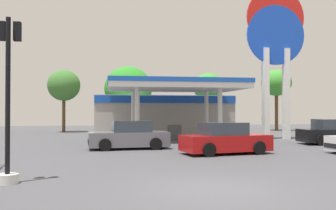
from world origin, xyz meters
name	(u,v)px	position (x,y,z in m)	size (l,w,h in m)	color
ground_plane	(213,188)	(0.00, 0.00, 0.00)	(90.00, 90.00, 0.00)	#47474C
gas_station	(163,112)	(1.92, 22.16, 2.03)	(11.57, 12.90, 4.28)	#ADA89E
station_pole_sign	(276,43)	(9.65, 16.59, 7.23)	(4.50, 0.56, 11.43)	white
car_0	(225,140)	(2.90, 7.92, 0.70)	(4.60, 2.57, 1.55)	black
car_1	(129,136)	(-1.65, 11.10, 0.71)	(4.53, 2.27, 1.57)	black
car_3	(335,133)	(11.45, 11.97, 0.72)	(4.57, 2.28, 1.59)	black
traffic_signal_1	(8,114)	(-5.76, 1.68, 2.04)	(0.65, 0.68, 4.89)	silver
tree_1	(64,86)	(-7.10, 28.61, 4.63)	(3.20, 3.20, 6.21)	brown
tree_2	(128,89)	(-0.74, 28.25, 4.36)	(4.80, 4.80, 6.61)	brown
tree_3	(208,87)	(7.67, 28.40, 4.60)	(3.20, 3.20, 6.08)	brown
tree_4	(276,83)	(15.07, 27.99, 5.07)	(3.22, 3.22, 6.51)	brown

